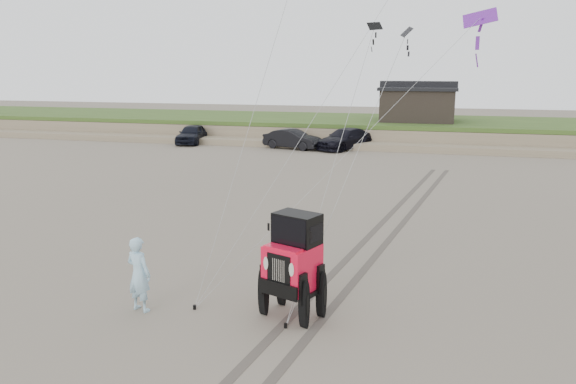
% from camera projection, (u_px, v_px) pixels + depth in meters
% --- Properties ---
extents(ground, '(160.00, 160.00, 0.00)m').
position_uv_depth(ground, '(268.00, 319.00, 14.05)').
color(ground, '#6B6054').
rests_on(ground, ground).
extents(dune_ridge, '(160.00, 14.25, 1.73)m').
position_uv_depth(dune_ridge, '(393.00, 130.00, 49.23)').
color(dune_ridge, '#7A6B54').
rests_on(dune_ridge, ground).
extents(cabin, '(6.40, 5.40, 3.35)m').
position_uv_depth(cabin, '(418.00, 103.00, 47.73)').
color(cabin, black).
rests_on(cabin, dune_ridge).
extents(truck_a, '(2.45, 4.81, 1.57)m').
position_uv_depth(truck_a, '(192.00, 134.00, 46.61)').
color(truck_a, black).
rests_on(truck_a, ground).
extents(truck_b, '(4.83, 2.71, 1.51)m').
position_uv_depth(truck_b, '(293.00, 139.00, 43.57)').
color(truck_b, black).
rests_on(truck_b, ground).
extents(truck_c, '(4.46, 5.84, 1.58)m').
position_uv_depth(truck_c, '(345.00, 139.00, 43.36)').
color(truck_c, black).
rests_on(truck_c, ground).
extents(jeep, '(4.34, 6.19, 2.12)m').
position_uv_depth(jeep, '(292.00, 276.00, 13.98)').
color(jeep, '#F70F33').
rests_on(jeep, ground).
extents(man, '(0.82, 0.65, 1.98)m').
position_uv_depth(man, '(139.00, 274.00, 14.34)').
color(man, '#8DCDDB').
rests_on(man, ground).
extents(stake_main, '(0.08, 0.08, 0.12)m').
position_uv_depth(stake_main, '(194.00, 307.00, 14.58)').
color(stake_main, black).
rests_on(stake_main, ground).
extents(stake_aux, '(0.08, 0.08, 0.12)m').
position_uv_depth(stake_aux, '(286.00, 326.00, 13.54)').
color(stake_aux, black).
rests_on(stake_aux, ground).
extents(tire_tracks, '(5.22, 29.74, 0.01)m').
position_uv_depth(tire_tracks, '(381.00, 235.00, 21.08)').
color(tire_tracks, '#4C443D').
rests_on(tire_tracks, ground).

